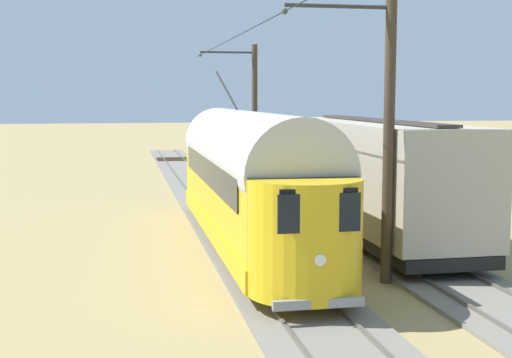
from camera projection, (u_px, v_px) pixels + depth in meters
name	position (u px, v px, depth m)	size (l,w,h in m)	color
ground_plane	(309.00, 241.00, 23.45)	(220.00, 220.00, 0.00)	#9E8956
track_streetcar_siding	(367.00, 235.00, 24.15)	(2.80, 80.00, 0.18)	slate
track_adjacent_siding	(243.00, 240.00, 23.35)	(2.80, 80.00, 0.18)	slate
vintage_streetcar	(248.00, 177.00, 22.15)	(2.65, 16.34, 5.62)	gold
boxcar_adjacent	(376.00, 176.00, 23.16)	(2.96, 11.50, 3.85)	#B2A893
catenary_pole_foreground	(253.00, 116.00, 35.18)	(2.91, 0.28, 7.32)	#423323
catenary_pole_mid_near	(386.00, 134.00, 17.69)	(2.91, 0.28, 7.32)	#423323
overhead_wire_run	(228.00, 42.00, 26.26)	(2.71, 21.94, 0.18)	black
switch_stand	(335.00, 186.00, 32.42)	(0.50, 0.30, 1.24)	black
track_end_bumper	(278.00, 179.00, 37.73)	(1.80, 0.60, 0.80)	#B2A519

